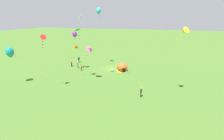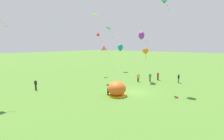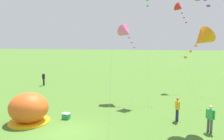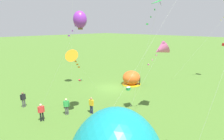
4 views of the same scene
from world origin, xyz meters
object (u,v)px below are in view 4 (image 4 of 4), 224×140
Objects in this scene: kite_orange at (74,58)px; person_watching_sky at (91,105)px; popup_tent at (131,78)px; kite_pink at (161,50)px; cooler_box at (128,88)px; person_near_tent at (23,99)px; person_with_toddler at (66,106)px; kite_purple at (80,20)px; person_far_back at (41,111)px; kite_green at (158,5)px; toddler_crawling at (80,80)px.

person_watching_sky is at bearing 147.70° from kite_orange.
popup_tent is 10.74m from kite_pink.
popup_tent reaches higher than cooler_box.
person_near_tent is at bearing -52.82° from kite_pink.
person_with_toddler and person_near_tent have the same top height.
cooler_box is 9.71m from person_with_toddler.
kite_orange reaches higher than person_with_toddler.
cooler_box is 10.66m from kite_orange.
cooler_box is 8.00m from person_watching_sky.
kite_orange is at bearing -44.31° from kite_pink.
person_with_toddler is 1.00× the size of person_watching_sky.
person_watching_sky is 5.01m from kite_orange.
kite_pink is at bearing 134.58° from person_with_toddler.
kite_orange is (0.22, -0.89, -3.34)m from kite_purple.
popup_tent is at bearing -127.31° from kite_pink.
person_far_back is 1.00× the size of person_watching_sky.
popup_tent reaches higher than person_with_toddler.
kite_orange is (-0.59, 0.82, 4.79)m from person_with_toddler.
popup_tent is at bearing -175.56° from person_with_toddler.
kite_green is 8.42m from kite_orange.
kite_green is at bearing 46.26° from popup_tent.
toddler_crawling is at bearing -143.57° from person_far_back.
person_near_tent is at bearing -65.17° from kite_purple.
cooler_box is (2.24, 1.17, -0.78)m from popup_tent.
person_watching_sky is 0.23× the size of kite_orange.
kite_orange is at bearing 51.12° from toddler_crawling.
popup_tent is at bearing 121.26° from toddler_crawling.
cooler_box is 12.64m from kite_purple.
cooler_box is 8.44m from toddler_crawling.
kite_pink is 8.05m from kite_orange.
popup_tent is 14.00m from kite_purple.
popup_tent is at bearing -178.87° from person_far_back.
person_with_toddler is 2.34m from person_far_back.
kite_orange is (-2.83, 1.46, 4.79)m from person_far_back.
kite_purple is (-3.04, 6.57, 8.13)m from person_near_tent.
cooler_box is at bearing 175.75° from person_far_back.
kite_green is at bearing 51.81° from cooler_box.
kite_pink reaches higher than person_far_back.
kite_purple is at bearing 5.47° from person_watching_sky.
person_far_back is (2.24, -0.65, 0.00)m from person_with_toddler.
kite_pink is at bearing 52.69° from popup_tent.
cooler_box is 0.31× the size of person_near_tent.
popup_tent is 0.39× the size of kite_pink.
kite_pink is (-6.32, 6.42, 5.51)m from person_with_toddler.
kite_purple is 1.29× the size of kite_orange.
kite_orange reaches higher than person_watching_sky.
kite_green is 4.13m from kite_pink.
person_far_back is 13.63m from kite_green.
popup_tent is at bearing -152.47° from cooler_box.
kite_purple reaches higher than cooler_box.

